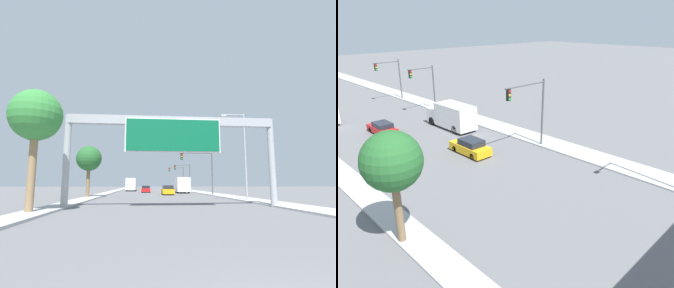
# 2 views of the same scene
# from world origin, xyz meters

# --- Properties ---
(sidewalk_right) EXTENTS (3.00, 120.00, 0.15)m
(sidewalk_right) POSITION_xyz_m (9.50, 60.00, 0.07)
(sidewalk_right) COLOR #ACACAC
(sidewalk_right) RESTS_ON ground
(car_far_left) EXTENTS (1.87, 4.43, 1.54)m
(car_far_left) POSITION_xyz_m (1.75, 41.30, 0.72)
(car_far_left) COLOR gold
(car_far_left) RESTS_ON ground
(car_mid_left) EXTENTS (1.83, 4.48, 1.39)m
(car_mid_left) POSITION_xyz_m (-1.75, 53.04, 0.66)
(car_mid_left) COLOR red
(car_mid_left) RESTS_ON ground
(truck_box_primary) EXTENTS (2.47, 7.24, 3.02)m
(truck_box_primary) POSITION_xyz_m (5.25, 49.24, 1.54)
(truck_box_primary) COLOR white
(truck_box_primary) RESTS_ON ground
(traffic_light_near_intersection) EXTENTS (5.35, 0.32, 6.93)m
(traffic_light_near_intersection) POSITION_xyz_m (6.87, 38.00, 4.71)
(traffic_light_near_intersection) COLOR #4C4C4F
(traffic_light_near_intersection) RESTS_ON ground
(traffic_light_mid_block) EXTENTS (3.88, 0.32, 6.40)m
(traffic_light_mid_block) POSITION_xyz_m (7.32, 58.00, 4.27)
(traffic_light_mid_block) COLOR #4C4C4F
(traffic_light_mid_block) RESTS_ON ground
(traffic_light_far_intersection) EXTENTS (4.20, 0.32, 6.38)m
(traffic_light_far_intersection) POSITION_xyz_m (7.21, 68.00, 4.28)
(traffic_light_far_intersection) COLOR #4C4C4F
(traffic_light_far_intersection) RESTS_ON ground
(palm_tree_background) EXTENTS (3.36, 3.36, 6.88)m
(palm_tree_background) POSITION_xyz_m (-9.64, 33.39, 5.13)
(palm_tree_background) COLOR brown
(palm_tree_background) RESTS_ON ground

